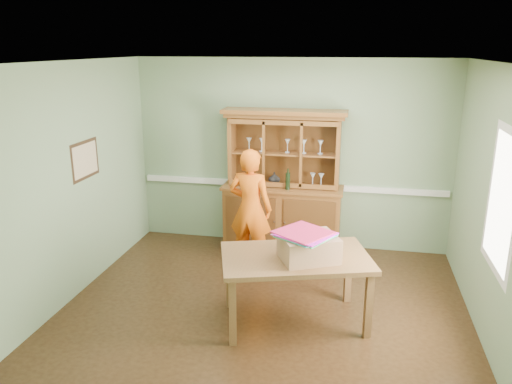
% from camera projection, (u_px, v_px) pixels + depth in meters
% --- Properties ---
extents(floor, '(4.50, 4.50, 0.00)m').
position_uv_depth(floor, '(265.00, 308.00, 5.64)').
color(floor, '#432A15').
rests_on(floor, ground).
extents(ceiling, '(4.50, 4.50, 0.00)m').
position_uv_depth(ceiling, '(266.00, 62.00, 4.88)').
color(ceiling, white).
rests_on(ceiling, wall_back).
extents(wall_back, '(4.50, 0.00, 4.50)m').
position_uv_depth(wall_back, '(291.00, 155.00, 7.14)').
color(wall_back, gray).
rests_on(wall_back, floor).
extents(wall_left, '(0.00, 4.00, 4.00)m').
position_uv_depth(wall_left, '(72.00, 183.00, 5.70)').
color(wall_left, gray).
rests_on(wall_left, floor).
extents(wall_right, '(0.00, 4.00, 4.00)m').
position_uv_depth(wall_right, '(493.00, 207.00, 4.83)').
color(wall_right, gray).
rests_on(wall_right, floor).
extents(wall_front, '(4.50, 0.00, 4.50)m').
position_uv_depth(wall_front, '(211.00, 277.00, 3.38)').
color(wall_front, gray).
rests_on(wall_front, floor).
extents(chair_rail, '(4.41, 0.05, 0.08)m').
position_uv_depth(chair_rail, '(290.00, 185.00, 7.25)').
color(chair_rail, white).
rests_on(chair_rail, wall_back).
extents(framed_map, '(0.03, 0.60, 0.46)m').
position_uv_depth(framed_map, '(85.00, 160.00, 5.92)').
color(framed_map, '#352315').
rests_on(framed_map, wall_left).
extents(window_panel, '(0.03, 0.96, 1.36)m').
position_uv_depth(window_panel, '(501.00, 201.00, 4.51)').
color(window_panel, white).
rests_on(window_panel, wall_right).
extents(china_hutch, '(1.71, 0.57, 2.01)m').
position_uv_depth(china_hutch, '(283.00, 202.00, 7.12)').
color(china_hutch, brown).
rests_on(china_hutch, floor).
extents(dining_table, '(1.73, 1.32, 0.76)m').
position_uv_depth(dining_table, '(296.00, 264.00, 5.19)').
color(dining_table, brown).
rests_on(dining_table, floor).
extents(cardboard_box, '(0.69, 0.64, 0.26)m').
position_uv_depth(cardboard_box, '(309.00, 248.00, 5.04)').
color(cardboard_box, '#9F7452').
rests_on(cardboard_box, dining_table).
extents(kite_stack, '(0.65, 0.65, 0.04)m').
position_uv_depth(kite_stack, '(305.00, 234.00, 4.99)').
color(kite_stack, '#3AC677').
rests_on(kite_stack, cardboard_box).
extents(person, '(0.63, 0.46, 1.60)m').
position_uv_depth(person, '(250.00, 209.00, 6.53)').
color(person, orange).
rests_on(person, floor).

